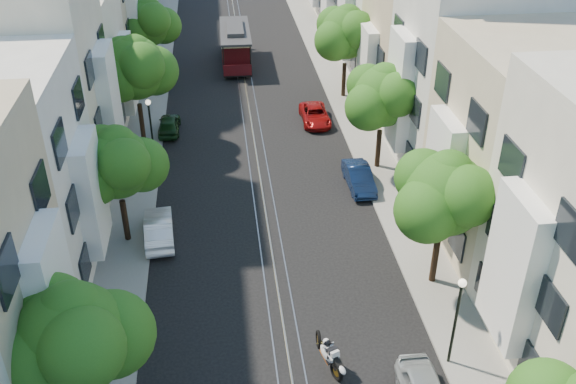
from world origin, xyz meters
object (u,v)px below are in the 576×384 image
object	(u,v)px
tree_e_c	(384,98)
cable_car	(235,43)
parked_car_e_mid	(359,178)
parked_car_w_mid	(159,228)
sportbike_rider	(329,354)
parked_car_e_far	(315,115)
tree_e_d	(347,34)
lamp_west	(150,122)
parked_car_w_far	(169,124)
tree_w_b	(118,165)
tree_w_c	(136,69)
tree_w_a	(74,341)
tree_w_d	(149,24)
lamp_east	(458,309)
tree_e_b	(446,196)

from	to	relation	value
tree_e_c	cable_car	distance (m)	20.81
parked_car_e_mid	parked_car_w_mid	world-z (taller)	parked_car_w_mid
sportbike_rider	parked_car_e_far	world-z (taller)	sportbike_rider
tree_e_d	lamp_west	distance (m)	16.39
tree_e_d	parked_car_w_far	xyz separation A→B (m)	(-12.86, -4.58, -4.28)
tree_w_b	tree_w_c	xyz separation A→B (m)	(0.00, 11.00, 0.67)
tree_w_a	tree_w_c	bearing A→B (deg)	90.00
tree_w_b	parked_car_e_far	distance (m)	17.68
tree_e_c	lamp_west	xyz separation A→B (m)	(-13.56, 2.02, -1.75)
tree_w_d	parked_car_e_mid	xyz separation A→B (m)	(12.74, -18.12, -3.98)
tree_e_d	tree_e_c	bearing A→B (deg)	-90.00
tree_e_d	lamp_east	xyz separation A→B (m)	(-0.96, -26.98, -2.02)
tree_w_a	parked_car_e_mid	bearing A→B (deg)	51.27
sportbike_rider	tree_w_a	bearing A→B (deg)	172.28
tree_e_d	lamp_west	size ratio (longest dim) A/B	1.65
sportbike_rider	parked_car_e_far	xyz separation A→B (m)	(2.90, 22.52, -0.23)
tree_e_c	tree_w_b	bearing A→B (deg)	-157.38
tree_e_d	parked_car_w_mid	size ratio (longest dim) A/B	1.71
tree_e_b	sportbike_rider	world-z (taller)	tree_e_b
tree_e_c	tree_w_d	bearing A→B (deg)	131.99
tree_e_c	parked_car_w_far	size ratio (longest dim) A/B	1.89
tree_e_c	lamp_west	size ratio (longest dim) A/B	1.57
tree_w_b	lamp_west	bearing A→B (deg)	84.03
tree_w_a	tree_w_c	size ratio (longest dim) A/B	0.94
tree_e_c	tree_w_a	xyz separation A→B (m)	(-14.40, -18.00, 0.13)
cable_car	parked_car_w_mid	bearing A→B (deg)	-100.76
tree_e_c	sportbike_rider	size ratio (longest dim) A/B	3.22
sportbike_rider	parked_car_w_mid	distance (m)	11.98
parked_car_w_mid	tree_w_a	bearing A→B (deg)	77.82
parked_car_e_far	tree_e_d	bearing A→B (deg)	55.09
tree_w_d	sportbike_rider	xyz separation A→B (m)	(8.64, -31.69, -3.81)
tree_w_c	cable_car	size ratio (longest dim) A/B	0.91
parked_car_w_far	tree_e_b	bearing A→B (deg)	127.71
tree_w_b	sportbike_rider	size ratio (longest dim) A/B	3.10
tree_e_c	lamp_east	xyz separation A→B (m)	(-0.96, -15.98, -1.75)
lamp_east	cable_car	world-z (taller)	lamp_east
tree_e_b	parked_car_e_far	distance (m)	18.54
tree_e_c	parked_car_e_mid	xyz separation A→B (m)	(-1.66, -2.12, -3.98)
lamp_east	parked_car_e_mid	bearing A→B (deg)	92.89
parked_car_e_mid	lamp_east	bearing A→B (deg)	-88.76
tree_w_b	lamp_east	xyz separation A→B (m)	(13.44, -9.98, -1.55)
lamp_east	lamp_west	bearing A→B (deg)	124.99
parked_car_e_mid	parked_car_w_mid	size ratio (longest dim) A/B	0.94
lamp_east	lamp_west	world-z (taller)	same
lamp_east	parked_car_e_mid	xyz separation A→B (m)	(-0.70, 13.86, -2.22)
tree_e_d	tree_w_c	bearing A→B (deg)	-157.38
tree_w_d	sportbike_rider	world-z (taller)	tree_w_d
lamp_east	parked_car_w_mid	xyz separation A→B (m)	(-11.90, 9.94, -2.19)
tree_e_c	sportbike_rider	xyz separation A→B (m)	(-5.76, -15.69, -3.81)
tree_w_a	lamp_east	xyz separation A→B (m)	(13.44, 2.02, -1.89)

